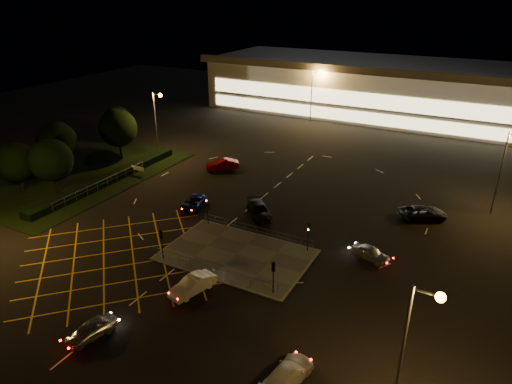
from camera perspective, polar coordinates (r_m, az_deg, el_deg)
The scene contains 26 objects.
ground at distance 48.41m, azimuth -3.32°, elevation -6.19°, with size 180.00×180.00×0.00m, color black.
pedestrian_island at distance 46.03m, azimuth -2.45°, elevation -7.83°, with size 14.00×9.00×0.12m, color #4C4944.
grass_verge at distance 69.41m, azimuth -20.89°, elevation 1.93°, with size 18.00×30.00×0.08m, color black.
hedge at distance 65.74m, azimuth -18.01°, elevation 1.57°, with size 2.00×26.00×1.00m, color black.
supermarket at distance 101.78m, azimuth 15.27°, elevation 12.50°, with size 72.00×26.50×10.50m.
streetlight_se at distance 28.04m, azimuth 19.02°, elevation -17.00°, with size 1.78×0.56×10.03m.
streetlight_nw at distance 72.53m, azimuth -12.27°, elevation 9.35°, with size 1.78×0.56×10.03m.
streetlight_ne at distance 58.42m, azimuth 28.87°, elevation 3.27°, with size 1.78×0.56×10.03m.
streetlight_far_left at distance 91.08m, azimuth 7.24°, elevation 12.65°, with size 1.78×0.56×10.03m.
signal_sw at distance 45.11m, azimuth -11.73°, elevation -5.68°, with size 0.28×0.30×3.15m.
signal_se at distance 39.44m, azimuth 2.19°, elevation -9.86°, with size 0.28×0.30×3.15m.
signal_nw at distance 50.70m, azimuth -6.11°, elevation -1.78°, with size 0.28×0.30×3.15m.
signal_ne at distance 45.74m, azimuth 6.57°, elevation -4.85°, with size 0.28×0.30×3.15m.
tree_a at distance 65.04m, azimuth -27.76°, elevation 3.30°, with size 5.04×5.04×6.86m.
tree_b at distance 70.93m, azimuth -23.62°, elevation 5.91°, with size 5.40×5.40×7.35m.
tree_c at distance 73.02m, azimuth -16.86°, elevation 7.65°, with size 5.76×5.76×7.84m.
tree_d at distance 81.46m, azimuth -16.96°, elevation 8.60°, with size 4.68×4.68×6.37m.
tree_e at distance 62.90m, azimuth -24.24°, elevation 3.63°, with size 5.40×5.40×7.35m.
car_near_silver at distance 38.32m, azimuth -19.98°, elevation -15.89°, with size 1.60×3.97×1.35m, color silver.
car_queue_white at distance 40.99m, azimuth -7.94°, elevation -11.43°, with size 1.54×4.41×1.45m, color silver.
car_left_blue at distance 55.79m, azimuth -7.84°, elevation -1.32°, with size 2.12×4.59×1.28m, color #0C174C.
car_far_dkgrey at distance 53.19m, azimuth 0.37°, elevation -2.27°, with size 2.11×5.19×1.51m, color black.
car_right_silver at distance 46.53m, azimuth 14.14°, elevation -7.38°, with size 1.55×3.85×1.31m, color silver.
car_circ_red at distance 67.02m, azimuth -4.22°, elevation 3.43°, with size 1.68×4.81×1.59m, color maroon.
car_east_grey at distance 55.89m, azimuth 20.12°, elevation -2.47°, with size 2.55×5.54×1.54m, color black.
car_approach_white at distance 33.04m, azimuth 3.94°, elevation -21.80°, with size 1.95×4.80×1.39m, color #B9B9B9.
Camera 1 is at (21.96, -35.57, 24.41)m, focal length 32.00 mm.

